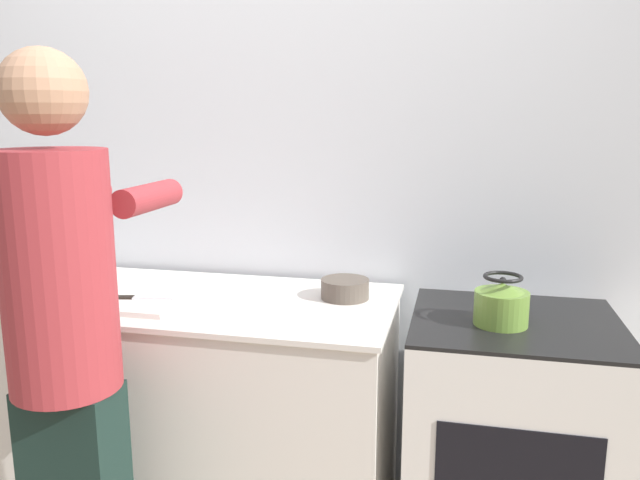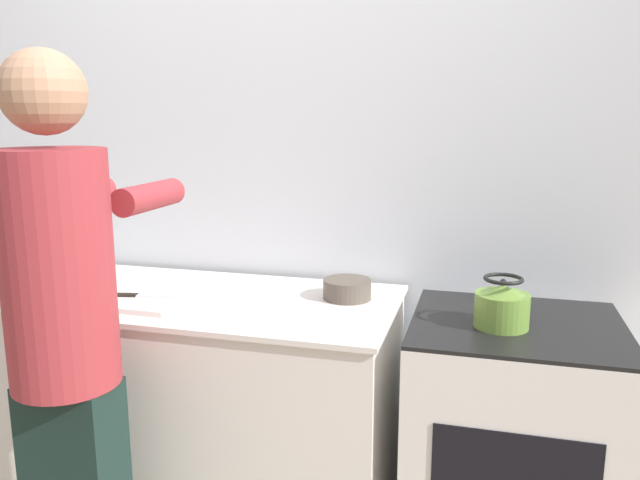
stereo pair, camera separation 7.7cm
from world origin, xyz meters
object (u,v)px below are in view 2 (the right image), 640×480
cutting_board (138,301)px  bowl_prep (347,289)px  kettle (502,306)px  person (66,330)px  knife (143,295)px  oven (509,455)px

cutting_board → bowl_prep: bearing=19.5°
cutting_board → kettle: bearing=2.3°
person → knife: person is taller
knife → bowl_prep: bowl_prep is taller
cutting_board → knife: (0.00, 0.02, 0.01)m
knife → bowl_prep: size_ratio=1.32×
knife → kettle: (1.20, 0.02, 0.05)m
knife → kettle: bearing=-10.7°
cutting_board → oven: bearing=4.6°
oven → person: person is taller
cutting_board → person: bearing=-86.4°
oven → kettle: size_ratio=5.52×
oven → bowl_prep: (-0.57, 0.14, 0.48)m
oven → cutting_board: (-1.26, -0.10, 0.45)m
person → knife: (-0.02, 0.44, -0.03)m
cutting_board → kettle: (1.20, 0.05, 0.07)m
oven → person: (-1.23, -0.52, 0.49)m
person → bowl_prep: 0.93m
oven → kettle: (-0.05, -0.05, 0.52)m
person → bowl_prep: size_ratio=10.00×
oven → person: size_ratio=0.53×
cutting_board → bowl_prep: (0.68, 0.24, 0.03)m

